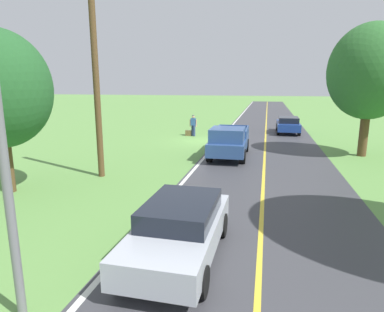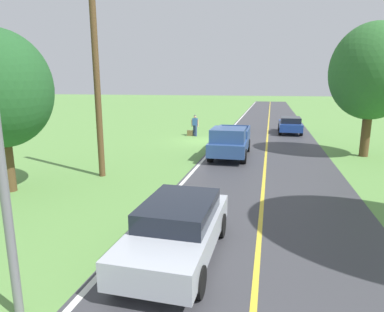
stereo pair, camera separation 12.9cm
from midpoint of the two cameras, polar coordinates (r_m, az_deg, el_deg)
The scene contains 11 objects.
ground_plane at distance 24.88m, azimuth 2.56°, elevation 2.55°, with size 200.00×200.00×0.00m, color #609347.
road_surface at distance 24.47m, azimuth 12.89°, elevation 2.09°, with size 7.21×120.00×0.00m, color #3D3D42.
lane_edge_line at distance 24.72m, azimuth 4.92°, elevation 2.46°, with size 0.16×117.60×0.00m, color silver.
lane_centre_line at distance 24.47m, azimuth 12.89°, elevation 2.10°, with size 0.14×117.60×0.00m, color gold.
hitchhiker_walking at distance 27.32m, azimuth 0.68°, elevation 5.51°, with size 0.62×0.52×1.75m.
suitcase_carried at distance 27.46m, azimuth -0.22°, elevation 3.96°, with size 0.20×0.46×0.46m, color brown.
pickup_truck_passing at distance 19.39m, azimuth 6.75°, elevation 2.60°, with size 2.13×5.42×1.82m.
tree_far_side_near at distance 21.82m, azimuth 28.77°, elevation 12.56°, with size 4.70×4.70×7.59m.
sedan_near_oncoming at distance 30.13m, azimuth 16.62°, elevation 5.20°, with size 1.93×4.40×1.41m.
sedan_ahead_same_lane at distance 8.31m, azimuth -2.03°, elevation -12.22°, with size 1.98×4.43×1.41m.
utility_pole_roadside at distance 15.50m, azimuth -15.81°, elevation 12.42°, with size 0.28×0.28×8.72m, color brown.
Camera 2 is at (-4.60, 24.09, 4.20)m, focal length 31.03 mm.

